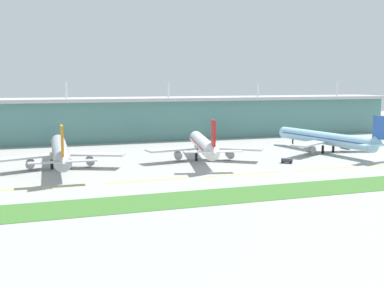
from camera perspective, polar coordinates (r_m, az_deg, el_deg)
name	(u,v)px	position (r m, az deg, el deg)	size (l,w,h in m)	color
ground_plane	(252,174)	(165.81, 7.32, -3.70)	(600.00, 600.00, 0.00)	#9E9E99
terminal_building	(166,117)	(271.49, -3.20, 3.27)	(288.00, 34.00, 32.61)	slate
airliner_near	(60,151)	(182.33, -15.82, -0.85)	(48.79, 70.11, 18.90)	#ADB2BC
airliner_middle	(204,145)	(193.52, 1.42, -0.10)	(47.74, 60.71, 18.90)	white
airliner_far	(326,139)	(223.67, 16.08, 0.65)	(48.19, 68.79, 18.90)	#9ED1EA
taxiway_stripe_west	(40,188)	(150.98, -18.07, -5.13)	(28.00, 0.70, 0.04)	yellow
taxiway_stripe_mid_west	(148,181)	(154.73, -5.35, -4.48)	(28.00, 0.70, 0.04)	yellow
taxiway_stripe_centre	(243,174)	(165.53, 6.22, -3.70)	(28.00, 0.70, 0.04)	yellow
taxiway_stripe_mid_east	(326,169)	(182.12, 16.01, -2.92)	(28.00, 0.70, 0.04)	yellow
grass_verge	(290,191)	(143.14, 11.90, -5.59)	(300.00, 18.00, 0.10)	#3D702D
pushback_tug	(287,160)	(190.89, 11.53, -1.98)	(4.97, 4.52, 1.85)	#333842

